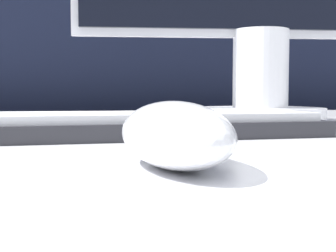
# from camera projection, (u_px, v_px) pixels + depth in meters

# --- Properties ---
(partition_panel) EXTENTS (5.00, 0.03, 1.37)m
(partition_panel) POSITION_uv_depth(u_px,v_px,m) (147.00, 129.00, 1.26)
(partition_panel) COLOR black
(partition_panel) RESTS_ON ground_plane
(computer_mouse_near) EXTENTS (0.08, 0.14, 0.04)m
(computer_mouse_near) POSITION_uv_depth(u_px,v_px,m) (174.00, 134.00, 0.28)
(computer_mouse_near) COLOR white
(computer_mouse_near) RESTS_ON desk
(keyboard) EXTENTS (0.44, 0.17, 0.02)m
(keyboard) POSITION_uv_depth(u_px,v_px,m) (109.00, 125.00, 0.46)
(keyboard) COLOR #28282D
(keyboard) RESTS_ON desk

